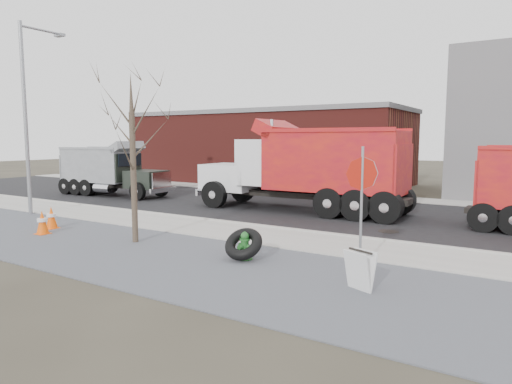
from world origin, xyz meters
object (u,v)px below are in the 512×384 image
Objects in this scene: stop_sign at (362,187)px; fire_hydrant at (245,247)px; dump_truck_grey at (110,168)px; sandwich_board at (360,270)px; truck_tire at (244,244)px; dump_truck_red_b at (307,166)px.

fire_hydrant is at bearing 170.94° from stop_sign.
dump_truck_grey is at bearing 135.25° from stop_sign.
sandwich_board is at bearing -29.09° from dump_truck_grey.
truck_tire is 3.51m from sandwich_board.
truck_tire is 3.40m from stop_sign.
stop_sign is 18.48m from dump_truck_grey.
truck_tire is at bearing -75.80° from fire_hydrant.
dump_truck_grey reaches higher than sandwich_board.
sandwich_board is 10.75m from dump_truck_red_b.
dump_truck_red_b is at bearing 120.43° from fire_hydrant.
fire_hydrant is 0.89× the size of sandwich_board.
dump_truck_red_b is 12.07m from dump_truck_grey.
truck_tire is 8.73m from dump_truck_red_b.
truck_tire is 0.12× the size of dump_truck_red_b.
dump_truck_red_b reaches higher than dump_truck_grey.
truck_tire is 0.37× the size of stop_sign.
truck_tire is 1.31× the size of sandwich_board.
fire_hydrant is at bearing -31.81° from dump_truck_grey.
sandwich_board reaches higher than fire_hydrant.
sandwich_board is at bearing 2.76° from fire_hydrant.
truck_tire is at bearing -31.98° from dump_truck_grey.
fire_hydrant is 0.11× the size of dump_truck_grey.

